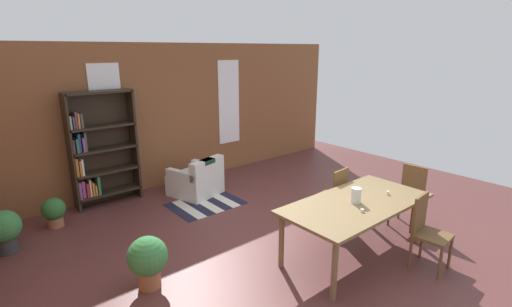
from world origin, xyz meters
name	(u,v)px	position (x,y,z in m)	size (l,w,h in m)	color
ground_plane	(301,247)	(0.00, 0.00, 0.00)	(9.91, 9.91, 0.00)	brown
back_wall_brick	(174,115)	(0.00, 3.61, 1.41)	(8.62, 0.12, 2.83)	brown
window_pane_0	(108,116)	(-1.33, 3.54, 1.55)	(0.55, 0.02, 1.84)	white
window_pane_1	(229,102)	(1.33, 3.54, 1.55)	(0.55, 0.02, 1.84)	white
dining_table	(356,207)	(0.39, -0.58, 0.70)	(2.11, 1.04, 0.77)	olive
vase_on_table	(356,195)	(0.37, -0.58, 0.87)	(0.13, 0.13, 0.20)	silver
tealight_candle_0	(362,211)	(0.18, -0.81, 0.79)	(0.04, 0.04, 0.04)	silver
tealight_candle_1	(388,193)	(0.94, -0.70, 0.80)	(0.04, 0.04, 0.05)	silver
dining_chair_far_right	(334,195)	(0.87, 0.16, 0.51)	(0.44, 0.44, 0.95)	brown
dining_chair_near_right	(427,230)	(0.86, -1.33, 0.51)	(0.44, 0.44, 0.95)	brown
dining_chair_head_right	(409,194)	(1.82, -0.58, 0.51)	(0.43, 0.43, 0.95)	brown
bookshelf_tall	(99,151)	(-1.61, 3.37, 0.98)	(1.13, 0.31, 2.03)	#2D2319
armchair_white	(197,181)	(-0.09, 2.66, 0.28)	(0.99, 0.99, 0.75)	silver
potted_plant_by_shelf	(54,211)	(-2.52, 2.93, 0.26)	(0.35, 0.35, 0.48)	#9E6042
potted_plant_corner	(148,259)	(-2.04, 0.52, 0.36)	(0.47, 0.47, 0.63)	#9E6042
potted_plant_window	(4,229)	(-3.21, 2.52, 0.34)	(0.45, 0.45, 0.61)	#333338
striped_rug	(206,204)	(-0.22, 2.16, 0.00)	(1.25, 0.93, 0.01)	#1E1E33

